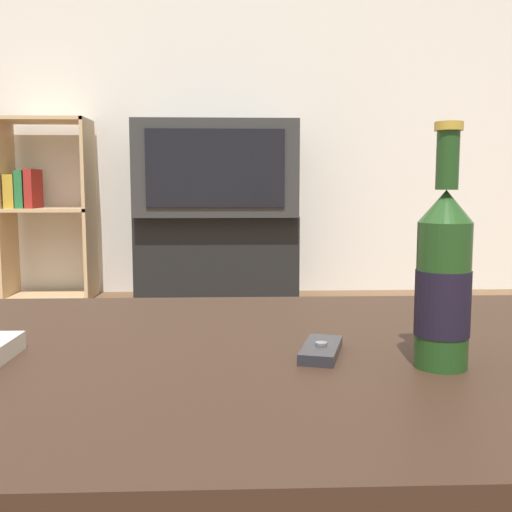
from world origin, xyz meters
TOP-DOWN VIEW (x-y plane):
  - back_wall at (0.00, 3.02)m, footprint 8.00×0.05m
  - coffee_table at (0.00, 0.00)m, footprint 1.22×0.75m
  - tv_stand at (-0.05, 2.73)m, footprint 0.92×0.44m
  - television at (-0.05, 2.73)m, footprint 0.90×0.61m
  - bookshelf at (-1.08, 2.81)m, footprint 0.50×0.30m
  - beer_bottle at (0.29, -0.09)m, footprint 0.07×0.07m
  - cell_phone at (0.16, -0.04)m, footprint 0.07×0.12m

SIDE VIEW (x-z plane):
  - tv_stand at x=-0.05m, z-range 0.00..0.50m
  - coffee_table at x=0.00m, z-range 0.17..0.62m
  - cell_phone at x=0.16m, z-range 0.45..0.47m
  - bookshelf at x=-1.08m, z-range 0.03..1.09m
  - beer_bottle at x=0.29m, z-range 0.41..0.70m
  - television at x=-0.05m, z-range 0.50..1.03m
  - back_wall at x=0.00m, z-range 0.00..2.60m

